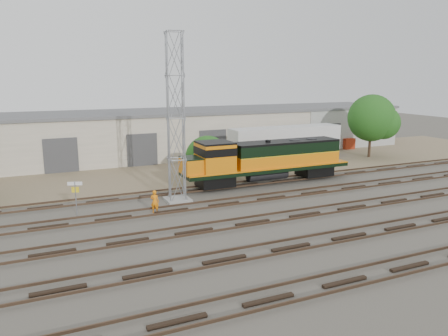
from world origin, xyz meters
name	(u,v)px	position (x,y,z in m)	size (l,w,h in m)	color
ground	(282,204)	(0.00, 0.00, 0.00)	(140.00, 140.00, 0.00)	#47423A
dirt_strip	(206,166)	(0.00, 15.00, 0.01)	(80.00, 16.00, 0.02)	#726047
tracks	(305,215)	(0.00, -3.00, 0.08)	(80.00, 20.40, 0.28)	black
warehouse	(182,132)	(0.04, 22.98, 2.65)	(58.40, 10.40, 5.30)	beige
locomotive	(265,159)	(1.91, 6.00, 2.16)	(15.49, 2.72, 3.72)	black
signal_tower	(176,121)	(-6.77, 3.93, 6.02)	(1.82, 1.82, 12.35)	gray
sign_post	(75,191)	(-14.10, 3.46, 1.66)	(0.93, 0.35, 2.37)	gray
worker	(155,202)	(-9.11, 1.76, 0.81)	(0.59, 0.39, 1.62)	orange
semi_trailer	(288,140)	(8.89, 13.34, 2.47)	(12.81, 2.78, 3.93)	silver
dumpster_blue	(330,148)	(16.30, 15.64, 0.75)	(1.60, 1.50, 1.50)	#161B97
dumpster_red	(347,143)	(20.90, 17.99, 0.70)	(1.50, 1.40, 1.40)	maroon
tree_mid	(210,159)	(-1.57, 10.00, 1.73)	(4.38, 4.17, 4.17)	#382619
tree_east	(375,119)	(19.56, 11.97, 4.42)	(5.63, 5.36, 7.24)	#382619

